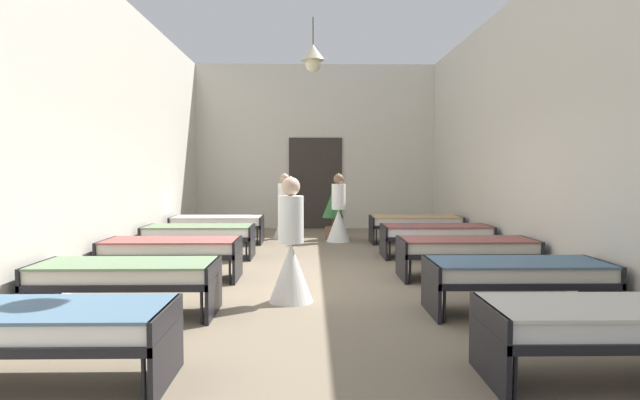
% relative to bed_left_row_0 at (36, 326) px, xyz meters
% --- Properties ---
extents(ground_plane, '(6.89, 14.07, 0.10)m').
position_rel_bed_left_row_0_xyz_m(ground_plane, '(2.09, 3.80, -0.49)').
color(ground_plane, '#7A6B56').
extents(room_shell, '(6.69, 13.67, 4.33)m').
position_rel_bed_left_row_0_xyz_m(room_shell, '(2.09, 5.19, 1.72)').
color(room_shell, beige).
rests_on(room_shell, ground).
extents(bed_left_row_0, '(1.90, 0.84, 0.57)m').
position_rel_bed_left_row_0_xyz_m(bed_left_row_0, '(0.00, 0.00, 0.00)').
color(bed_left_row_0, black).
rests_on(bed_left_row_0, ground).
extents(bed_right_row_0, '(1.90, 0.84, 0.57)m').
position_rel_bed_left_row_0_xyz_m(bed_right_row_0, '(4.19, 0.00, 0.00)').
color(bed_right_row_0, black).
rests_on(bed_right_row_0, ground).
extents(bed_left_row_1, '(1.90, 0.84, 0.57)m').
position_rel_bed_left_row_0_xyz_m(bed_left_row_1, '(0.00, 1.90, 0.00)').
color(bed_left_row_1, black).
rests_on(bed_left_row_1, ground).
extents(bed_right_row_1, '(1.90, 0.84, 0.57)m').
position_rel_bed_left_row_0_xyz_m(bed_right_row_1, '(4.19, 1.90, 0.00)').
color(bed_right_row_1, black).
rests_on(bed_right_row_1, ground).
extents(bed_left_row_2, '(1.90, 0.84, 0.57)m').
position_rel_bed_left_row_0_xyz_m(bed_left_row_2, '(0.00, 3.80, 0.00)').
color(bed_left_row_2, black).
rests_on(bed_left_row_2, ground).
extents(bed_right_row_2, '(1.90, 0.84, 0.57)m').
position_rel_bed_left_row_0_xyz_m(bed_right_row_2, '(4.19, 3.80, 0.00)').
color(bed_right_row_2, black).
rests_on(bed_right_row_2, ground).
extents(bed_left_row_3, '(1.90, 0.84, 0.57)m').
position_rel_bed_left_row_0_xyz_m(bed_left_row_3, '(0.00, 5.70, 0.00)').
color(bed_left_row_3, black).
rests_on(bed_left_row_3, ground).
extents(bed_right_row_3, '(1.90, 0.84, 0.57)m').
position_rel_bed_left_row_0_xyz_m(bed_right_row_3, '(4.19, 5.70, 0.00)').
color(bed_right_row_3, black).
rests_on(bed_right_row_3, ground).
extents(bed_left_row_4, '(1.90, 0.84, 0.57)m').
position_rel_bed_left_row_0_xyz_m(bed_left_row_4, '(0.00, 7.60, 0.00)').
color(bed_left_row_4, black).
rests_on(bed_left_row_4, ground).
extents(bed_right_row_4, '(1.90, 0.84, 0.57)m').
position_rel_bed_left_row_0_xyz_m(bed_right_row_4, '(4.19, 7.60, 0.00)').
color(bed_right_row_4, black).
rests_on(bed_right_row_4, ground).
extents(nurse_near_aisle, '(0.52, 0.52, 1.49)m').
position_rel_bed_left_row_0_xyz_m(nurse_near_aisle, '(1.73, 2.47, 0.09)').
color(nurse_near_aisle, white).
rests_on(nurse_near_aisle, ground).
extents(nurse_mid_aisle, '(0.52, 0.52, 1.49)m').
position_rel_bed_left_row_0_xyz_m(nurse_mid_aisle, '(2.57, 7.84, 0.09)').
color(nurse_mid_aisle, white).
rests_on(nurse_mid_aisle, ground).
extents(nurse_far_aisle, '(0.52, 0.52, 1.49)m').
position_rel_bed_left_row_0_xyz_m(nurse_far_aisle, '(1.38, 8.41, 0.09)').
color(nurse_far_aisle, white).
rests_on(nurse_far_aisle, ground).
extents(potted_plant, '(0.48, 0.48, 1.11)m').
position_rel_bed_left_row_0_xyz_m(potted_plant, '(2.47, 8.22, 0.22)').
color(potted_plant, brown).
rests_on(potted_plant, ground).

